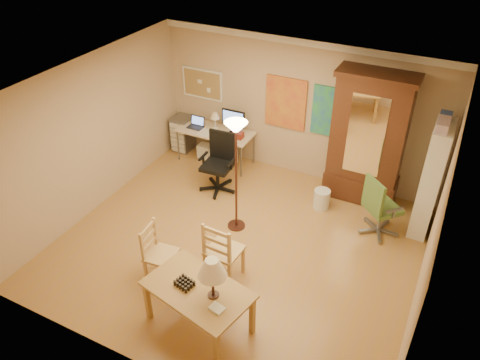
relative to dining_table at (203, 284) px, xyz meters
The scene contains 16 objects.
floor 1.87m from the dining_table, 101.89° to the left, with size 5.50×5.50×0.00m, color #AF7E3E.
crown_molding 4.51m from the dining_table, 94.83° to the left, with size 5.50×0.08×0.12m, color white.
corkboard 4.82m from the dining_table, 120.19° to the left, with size 0.90×0.04×0.62m, color #A17E4C.
art_panel_left 4.21m from the dining_table, 98.25° to the left, with size 0.80×0.04×1.00m, color gold.
art_panel_right 4.18m from the dining_table, 85.80° to the left, with size 0.75×0.04×0.95m, color #296CA7.
dining_table is the anchor object (origin of this frame).
ladder_chair_back 1.00m from the dining_table, 103.63° to the left, with size 0.51×0.48×1.04m.
ladder_chair_left 1.22m from the dining_table, 154.08° to the left, with size 0.46×0.48×0.94m.
torchiere_lamp 2.28m from the dining_table, 105.91° to the left, with size 0.36×0.36×1.98m.
computer_desk 4.28m from the dining_table, 116.63° to the left, with size 1.55×0.68×1.17m.
office_chair_black 3.28m from the dining_table, 115.68° to the left, with size 0.70×0.70×1.14m.
office_chair_green 3.41m from the dining_table, 61.97° to the left, with size 0.70×0.70×1.09m.
drawer_cart 4.84m from the dining_table, 125.81° to the left, with size 0.37×0.45×0.75m.
armoire 4.04m from the dining_table, 74.98° to the left, with size 1.32×0.62×2.42m.
bookshelf 4.10m from the dining_table, 57.48° to the left, with size 0.29×0.77×1.93m.
wastebin 3.33m from the dining_table, 80.63° to the left, with size 0.29×0.29×0.37m, color silver.
Camera 1 is at (2.61, -5.11, 5.12)m, focal length 35.00 mm.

